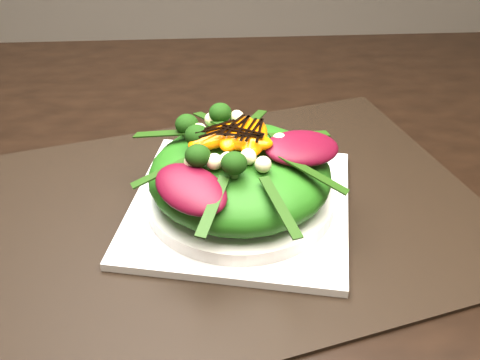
{
  "coord_description": "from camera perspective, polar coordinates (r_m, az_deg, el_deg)",
  "views": [
    {
      "loc": [
        -0.09,
        -0.62,
        1.16
      ],
      "look_at": [
        -0.06,
        -0.11,
        0.79
      ],
      "focal_mm": 42.0,
      "sensor_mm": 36.0,
      "label": 1
    }
  ],
  "objects": [
    {
      "name": "orange_segment",
      "position": [
        0.62,
        -0.99,
        4.71
      ],
      "size": [
        0.07,
        0.06,
        0.02
      ],
      "primitive_type": "ellipsoid",
      "rotation": [
        0.0,
        0.0,
        0.45
      ],
      "color": "#FF6704",
      "rests_on": "lettuce_mound"
    },
    {
      "name": "salad_bowl",
      "position": [
        0.64,
        0.0,
        -1.67
      ],
      "size": [
        0.27,
        0.27,
        0.02
      ],
      "primitive_type": "cylinder",
      "rotation": [
        0.0,
        0.0,
        0.3
      ],
      "color": "white",
      "rests_on": "plate_base"
    },
    {
      "name": "broccoli_floret",
      "position": [
        0.62,
        -5.68,
        4.87
      ],
      "size": [
        0.05,
        0.05,
        0.04
      ],
      "primitive_type": "sphere",
      "rotation": [
        0.0,
        0.0,
        -0.27
      ],
      "color": "#0E3509",
      "rests_on": "lettuce_mound"
    },
    {
      "name": "dining_table",
      "position": [
        0.76,
        3.67,
        0.82
      ],
      "size": [
        1.6,
        0.9,
        0.75
      ],
      "primitive_type": "cube",
      "color": "black",
      "rests_on": "floor"
    },
    {
      "name": "balsamic_drizzle",
      "position": [
        0.61,
        -1.0,
        5.51
      ],
      "size": [
        0.04,
        0.02,
        0.0
      ],
      "primitive_type": "cube",
      "rotation": [
        0.0,
        0.0,
        0.45
      ],
      "color": "black",
      "rests_on": "orange_segment"
    },
    {
      "name": "radicchio_leaf",
      "position": [
        0.61,
        6.31,
        3.24
      ],
      "size": [
        0.1,
        0.08,
        0.02
      ],
      "primitive_type": "ellipsoid",
      "rotation": [
        0.0,
        0.0,
        0.3
      ],
      "color": "#4A0716",
      "rests_on": "lettuce_mound"
    },
    {
      "name": "macadamia_nut",
      "position": [
        0.57,
        2.62,
        1.35
      ],
      "size": [
        0.02,
        0.02,
        0.02
      ],
      "primitive_type": "sphere",
      "rotation": [
        0.0,
        0.0,
        0.12
      ],
      "color": "beige",
      "rests_on": "lettuce_mound"
    },
    {
      "name": "placemat",
      "position": [
        0.66,
        0.0,
        -3.05
      ],
      "size": [
        0.65,
        0.55,
        0.0
      ],
      "primitive_type": "cube",
      "rotation": [
        0.0,
        0.0,
        0.26
      ],
      "color": "black",
      "rests_on": "dining_table"
    },
    {
      "name": "lettuce_mound",
      "position": [
        0.63,
        0.0,
        0.61
      ],
      "size": [
        0.26,
        0.26,
        0.07
      ],
      "primitive_type": "ellipsoid",
      "rotation": [
        0.0,
        0.0,
        -0.32
      ],
      "color": "#256312",
      "rests_on": "salad_bowl"
    },
    {
      "name": "plate_base",
      "position": [
        0.65,
        0.0,
        -2.57
      ],
      "size": [
        0.29,
        0.29,
        0.01
      ],
      "primitive_type": "cube",
      "rotation": [
        0.0,
        0.0,
        -0.21
      ],
      "color": "silver",
      "rests_on": "placemat"
    }
  ]
}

